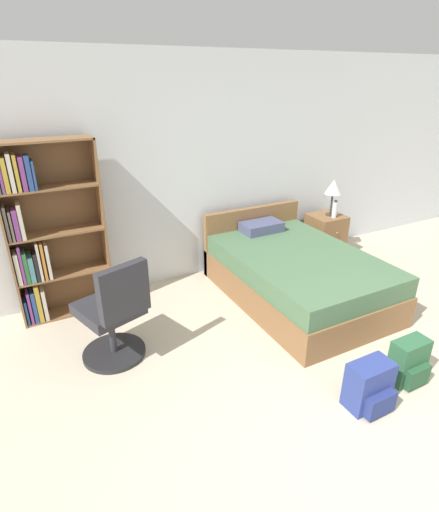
{
  "coord_description": "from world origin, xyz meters",
  "views": [
    {
      "loc": [
        -2.15,
        -1.03,
        2.33
      ],
      "look_at": [
        -0.58,
        1.98,
        0.79
      ],
      "focal_mm": 28.0,
      "sensor_mm": 36.0,
      "label": 1
    }
  ],
  "objects_px": {
    "office_chair": "(114,316)",
    "bed": "(294,273)",
    "bookshelf": "(43,237)",
    "backpack_green": "(409,362)",
    "backpack_blue": "(370,386)",
    "nightstand": "(325,236)",
    "water_bottle": "(335,209)",
    "table_lamp": "(333,188)"
  },
  "relations": [
    {
      "from": "nightstand",
      "to": "water_bottle",
      "type": "height_order",
      "value": "water_bottle"
    },
    {
      "from": "backpack_green",
      "to": "water_bottle",
      "type": "bearing_deg",
      "value": 63.05
    },
    {
      "from": "backpack_blue",
      "to": "office_chair",
      "type": "bearing_deg",
      "value": 137.29
    },
    {
      "from": "office_chair",
      "to": "bed",
      "type": "bearing_deg",
      "value": 5.49
    },
    {
      "from": "bed",
      "to": "nightstand",
      "type": "height_order",
      "value": "bed"
    },
    {
      "from": "office_chair",
      "to": "water_bottle",
      "type": "height_order",
      "value": "office_chair"
    },
    {
      "from": "backpack_blue",
      "to": "bed",
      "type": "bearing_deg",
      "value": 72.31
    },
    {
      "from": "bookshelf",
      "to": "backpack_green",
      "type": "xyz_separation_m",
      "value": [
        2.45,
        -2.42,
        -0.7
      ]
    },
    {
      "from": "bookshelf",
      "to": "table_lamp",
      "type": "height_order",
      "value": "bookshelf"
    },
    {
      "from": "water_bottle",
      "to": "bookshelf",
      "type": "bearing_deg",
      "value": 176.32
    },
    {
      "from": "bed",
      "to": "backpack_green",
      "type": "relative_size",
      "value": 5.28
    },
    {
      "from": "water_bottle",
      "to": "backpack_blue",
      "type": "height_order",
      "value": "water_bottle"
    },
    {
      "from": "backpack_green",
      "to": "backpack_blue",
      "type": "bearing_deg",
      "value": -173.76
    },
    {
      "from": "office_chair",
      "to": "table_lamp",
      "type": "distance_m",
      "value": 3.35
    },
    {
      "from": "office_chair",
      "to": "nightstand",
      "type": "distance_m",
      "value": 3.28
    },
    {
      "from": "nightstand",
      "to": "table_lamp",
      "type": "xyz_separation_m",
      "value": [
        0.04,
        -0.01,
        0.67
      ]
    },
    {
      "from": "backpack_green",
      "to": "backpack_blue",
      "type": "xyz_separation_m",
      "value": [
        -0.5,
        -0.05,
        -0.0
      ]
    },
    {
      "from": "water_bottle",
      "to": "backpack_green",
      "type": "distance_m",
      "value": 2.51
    },
    {
      "from": "table_lamp",
      "to": "backpack_blue",
      "type": "relative_size",
      "value": 1.29
    },
    {
      "from": "office_chair",
      "to": "bookshelf",
      "type": "bearing_deg",
      "value": 110.76
    },
    {
      "from": "bed",
      "to": "nightstand",
      "type": "relative_size",
      "value": 3.43
    },
    {
      "from": "bed",
      "to": "water_bottle",
      "type": "xyz_separation_m",
      "value": [
        1.09,
        0.61,
        0.42
      ]
    },
    {
      "from": "bookshelf",
      "to": "water_bottle",
      "type": "bearing_deg",
      "value": -3.68
    },
    {
      "from": "bookshelf",
      "to": "backpack_green",
      "type": "bearing_deg",
      "value": -44.71
    },
    {
      "from": "nightstand",
      "to": "backpack_blue",
      "type": "relative_size",
      "value": 1.56
    },
    {
      "from": "backpack_blue",
      "to": "nightstand",
      "type": "bearing_deg",
      "value": 55.89
    },
    {
      "from": "water_bottle",
      "to": "backpack_green",
      "type": "bearing_deg",
      "value": -116.95
    },
    {
      "from": "bookshelf",
      "to": "water_bottle",
      "type": "distance_m",
      "value": 3.57
    },
    {
      "from": "bookshelf",
      "to": "office_chair",
      "type": "xyz_separation_m",
      "value": [
        0.39,
        -1.04,
        -0.43
      ]
    },
    {
      "from": "bookshelf",
      "to": "bed",
      "type": "distance_m",
      "value": 2.68
    },
    {
      "from": "backpack_green",
      "to": "table_lamp",
      "type": "bearing_deg",
      "value": 63.59
    },
    {
      "from": "bookshelf",
      "to": "nightstand",
      "type": "xyz_separation_m",
      "value": [
        3.54,
        -0.12,
        -0.59
      ]
    },
    {
      "from": "backpack_green",
      "to": "nightstand",
      "type": "bearing_deg",
      "value": 64.51
    },
    {
      "from": "bookshelf",
      "to": "backpack_green",
      "type": "distance_m",
      "value": 3.51
    },
    {
      "from": "office_chair",
      "to": "backpack_green",
      "type": "distance_m",
      "value": 2.49
    },
    {
      "from": "office_chair",
      "to": "water_bottle",
      "type": "distance_m",
      "value": 3.28
    },
    {
      "from": "office_chair",
      "to": "table_lamp",
      "type": "bearing_deg",
      "value": 15.92
    },
    {
      "from": "bookshelf",
      "to": "table_lamp",
      "type": "xyz_separation_m",
      "value": [
        3.58,
        -0.13,
        0.08
      ]
    },
    {
      "from": "bookshelf",
      "to": "backpack_blue",
      "type": "relative_size",
      "value": 4.76
    },
    {
      "from": "bookshelf",
      "to": "backpack_green",
      "type": "height_order",
      "value": "bookshelf"
    },
    {
      "from": "bookshelf",
      "to": "bed",
      "type": "bearing_deg",
      "value": -18.85
    },
    {
      "from": "backpack_blue",
      "to": "bookshelf",
      "type": "bearing_deg",
      "value": 128.2
    }
  ]
}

